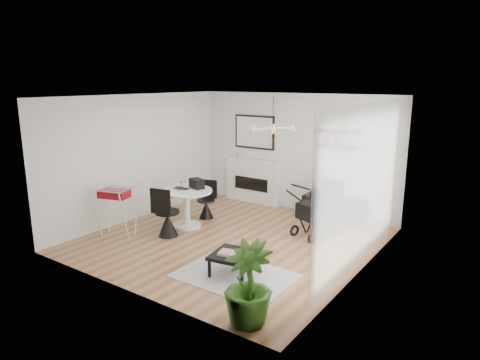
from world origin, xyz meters
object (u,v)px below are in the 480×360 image
Objects in this scene: stroller at (318,213)px; coffee_table at (234,256)px; tv_console at (334,209)px; dining_table at (186,203)px; drying_rack at (117,210)px; crt_tv at (337,187)px; fireplace at (253,175)px; potted_plant at (248,284)px.

coffee_table is (-0.33, -2.35, -0.16)m from stroller.
tv_console is 3.20m from dining_table.
stroller is (2.43, 1.10, -0.06)m from dining_table.
drying_rack is (-3.11, -3.32, 0.25)m from tv_console.
drying_rack is 1.28× the size of coffee_table.
stroller reaches higher than dining_table.
drying_rack reaches higher than dining_table.
stroller reaches higher than drying_rack.
crt_tv is 0.51× the size of dining_table.
fireplace is 2.66m from stroller.
stroller is (2.33, -1.25, -0.22)m from fireplace.
stroller is at bearing -28.28° from fireplace.
coffee_table is (-0.22, -3.44, 0.06)m from tv_console.
dining_table is 1.44× the size of coffee_table.
tv_console is at bearing 86.29° from coffee_table.
coffee_table is (2.10, -1.25, -0.21)m from dining_table.
stroller is (0.11, -1.09, 0.21)m from tv_console.
dining_table is 1.38m from drying_rack.
stroller is at bearing 24.23° from dining_table.
coffee_table is at bearing -30.80° from dining_table.
drying_rack is 0.89× the size of stroller.
tv_console is 2.43× the size of crt_tv.
crt_tv is 3.47m from coffee_table.
crt_tv is at bearing -3.42° from tv_console.
tv_console is at bearing 176.58° from crt_tv.
potted_plant is at bearing -57.39° from fireplace.
coffee_table is (2.89, -0.11, -0.20)m from drying_rack.
stroller reaches higher than tv_console.
crt_tv is 0.74× the size of coffee_table.
stroller is 2.38m from coffee_table.
drying_rack is (-3.16, -3.32, -0.24)m from crt_tv.
coffee_table is at bearing -79.26° from stroller.
coffee_table is at bearing -94.62° from crt_tv.
stroller is (0.05, -1.08, -0.28)m from crt_tv.
drying_rack reaches higher than coffee_table.
drying_rack is at bearing 163.37° from potted_plant.
fireplace is at bearing 170.44° from stroller.
crt_tv is at bearing 85.38° from coffee_table.
fireplace is at bearing 175.70° from crt_tv.
dining_table is 2.67m from stroller.
potted_plant is at bearing -34.25° from drying_rack.
stroller is 1.45× the size of coffee_table.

